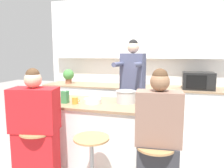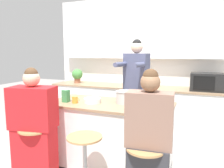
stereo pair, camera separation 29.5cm
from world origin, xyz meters
TOP-DOWN VIEW (x-y plane):
  - ground_plane at (0.00, 0.00)m, footprint 16.00×16.00m
  - wall_back at (0.00, 1.77)m, footprint 3.81×0.22m
  - back_counter at (0.00, 1.44)m, footprint 3.54×0.69m
  - kitchen_island at (0.00, 0.00)m, footprint 1.66×0.79m
  - bar_stool_leftmost at (-0.66, -0.70)m, footprint 0.38×0.38m
  - bar_stool_center at (0.00, -0.71)m, footprint 0.38×0.38m
  - person_cooking at (0.17, 0.69)m, footprint 0.44×0.59m
  - person_wrapped_blanket at (-0.69, -0.69)m, footprint 0.56×0.38m
  - person_seated_near at (0.68, -0.69)m, footprint 0.45×0.30m
  - cooking_pot at (0.20, 0.08)m, footprint 0.35×0.27m
  - fruit_bowl at (-0.23, -0.06)m, footprint 0.23×0.23m
  - coffee_cup_near at (0.49, 0.02)m, footprint 0.11×0.08m
  - coffee_cup_far at (-0.44, -0.16)m, footprint 0.11×0.08m
  - banana_bunch at (0.63, -0.16)m, footprint 0.17×0.12m
  - juice_carton at (-0.59, -0.15)m, footprint 0.08×0.08m
  - microwave at (1.22, 1.40)m, footprint 0.53×0.40m
  - potted_plant at (-1.35, 1.44)m, footprint 0.23×0.23m

SIDE VIEW (x-z plane):
  - ground_plane at x=0.00m, z-range 0.00..0.00m
  - bar_stool_leftmost at x=-0.66m, z-range 0.03..0.72m
  - bar_stool_center at x=0.00m, z-range 0.03..0.72m
  - kitchen_island at x=0.00m, z-range 0.01..0.90m
  - back_counter at x=0.00m, z-range 0.00..0.92m
  - person_seated_near at x=0.68m, z-range -0.07..1.35m
  - person_wrapped_blanket at x=-0.69m, z-range -0.05..1.35m
  - person_cooking at x=0.17m, z-range 0.00..1.77m
  - banana_bunch at x=0.63m, z-range 0.89..0.94m
  - fruit_bowl at x=-0.23m, z-range 0.89..0.95m
  - coffee_cup_far at x=-0.44m, z-range 0.89..0.98m
  - coffee_cup_near at x=0.49m, z-range 0.89..0.98m
  - cooking_pot at x=0.20m, z-range 0.89..1.06m
  - juice_carton at x=-0.59m, z-range 0.89..1.07m
  - microwave at x=1.22m, z-range 0.92..1.22m
  - potted_plant at x=-1.35m, z-range 0.94..1.24m
  - wall_back at x=0.00m, z-range 0.19..2.89m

